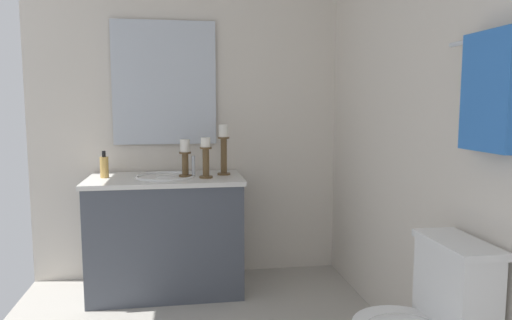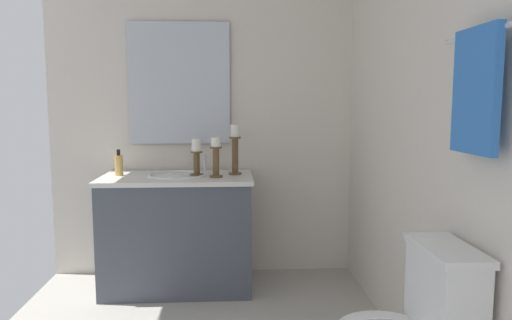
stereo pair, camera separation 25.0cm
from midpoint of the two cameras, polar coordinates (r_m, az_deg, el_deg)
wall_back at (r=2.42m, az=22.94°, el=4.97°), size 2.73×0.04×2.45m
wall_left at (r=3.54m, az=-4.33°, el=5.87°), size 0.04×2.26×2.45m
vanity_cabinet at (r=3.34m, az=-7.28°, el=-8.61°), size 0.58×1.04×0.79m
sink_basin at (r=3.27m, az=-7.35°, el=-2.57°), size 0.40×0.40×0.24m
mirror at (r=3.51m, az=-7.21°, el=9.18°), size 0.02×0.73×0.88m
candle_holder_tall at (r=3.28m, az=-0.37°, el=1.46°), size 0.09×0.09×0.35m
candle_holder_short at (r=3.16m, az=-2.62°, el=0.43°), size 0.09×0.09×0.27m
candle_holder_mid at (r=3.24m, az=-5.03°, el=0.44°), size 0.09×0.09×0.25m
soap_bottle at (r=3.34m, az=-14.21°, el=-0.57°), size 0.06×0.06×0.18m
towel_bar at (r=1.92m, az=29.34°, el=13.34°), size 0.56×0.02×0.02m
towel_near_vanity at (r=1.89m, az=28.53°, el=7.35°), size 0.28×0.03×0.44m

